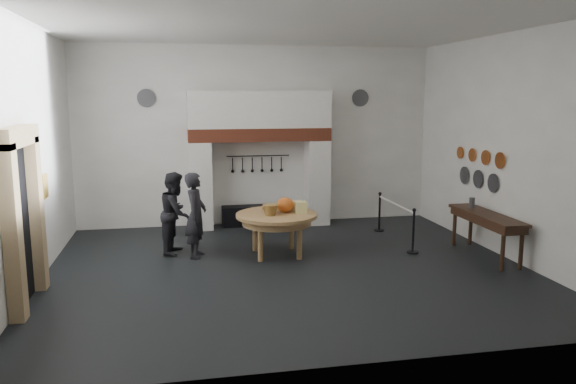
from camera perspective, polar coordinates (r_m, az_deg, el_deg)
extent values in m
cube|color=black|center=(10.84, 0.04, -7.72)|extent=(9.00, 8.00, 0.02)
cube|color=silver|center=(10.42, 0.04, 16.61)|extent=(9.00, 8.00, 0.02)
cube|color=white|center=(14.32, -3.13, 5.71)|extent=(9.00, 0.02, 4.50)
cube|color=white|center=(6.55, 6.93, 0.83)|extent=(9.00, 0.02, 4.50)
cube|color=white|center=(10.48, -24.90, 3.34)|extent=(0.02, 8.00, 4.50)
cube|color=white|center=(12.10, 21.48, 4.31)|extent=(0.02, 8.00, 4.50)
cube|color=silver|center=(13.97, -8.87, 0.66)|extent=(0.55, 0.70, 2.15)
cube|color=silver|center=(14.40, 2.94, 1.03)|extent=(0.55, 0.70, 2.15)
cube|color=#9E442B|center=(13.97, -2.92, 5.86)|extent=(3.50, 0.72, 0.32)
cube|color=silver|center=(13.94, -2.94, 8.36)|extent=(3.50, 0.70, 0.90)
cube|color=black|center=(14.33, -2.89, -2.37)|extent=(1.90, 0.45, 0.50)
cylinder|color=black|center=(14.29, -3.06, 3.69)|extent=(1.60, 0.02, 0.02)
cube|color=black|center=(9.67, -25.66, -3.20)|extent=(0.04, 1.10, 2.50)
cube|color=tan|center=(8.98, -26.21, -3.86)|extent=(0.22, 0.30, 2.60)
cube|color=tan|center=(10.30, -24.25, -2.07)|extent=(0.22, 0.30, 2.60)
cube|color=tan|center=(9.46, -25.76, 5.11)|extent=(0.22, 1.70, 0.30)
cube|color=gold|center=(11.33, -23.49, 0.53)|extent=(0.05, 0.34, 0.44)
cylinder|color=tan|center=(11.50, -1.17, -2.37)|extent=(1.85, 1.85, 0.07)
ellipsoid|color=orange|center=(11.60, -0.29, -1.31)|extent=(0.36, 0.36, 0.31)
cube|color=#E2DE87|center=(11.52, 1.32, -1.57)|extent=(0.22, 0.22, 0.24)
cube|color=#D6B980|center=(11.81, 0.90, -1.38)|extent=(0.18, 0.18, 0.20)
cone|color=olive|center=(11.30, -1.79, -1.84)|extent=(0.36, 0.36, 0.22)
ellipsoid|color=#A6773B|center=(11.81, -1.95, -1.57)|extent=(0.31, 0.18, 0.13)
imported|color=black|center=(11.52, -9.34, -2.34)|extent=(0.57, 0.72, 1.74)
imported|color=black|center=(11.91, -11.33, -2.08)|extent=(0.84, 0.97, 1.71)
cube|color=#372014|center=(12.07, 19.54, -2.22)|extent=(0.55, 2.20, 0.06)
cylinder|color=#505055|center=(12.55, 18.18, -1.05)|extent=(0.12, 0.12, 0.22)
cylinder|color=#C6662D|center=(12.28, 20.73, 3.02)|extent=(0.03, 0.34, 0.34)
cylinder|color=#C6662D|center=(12.75, 19.43, 3.32)|extent=(0.03, 0.32, 0.32)
cylinder|color=#C6662D|center=(13.22, 18.22, 3.60)|extent=(0.03, 0.30, 0.30)
cylinder|color=#C6662D|center=(13.70, 17.10, 3.85)|extent=(0.03, 0.28, 0.28)
cylinder|color=#4C4C51|center=(12.51, 20.11, 0.86)|extent=(0.03, 0.40, 0.40)
cylinder|color=#4C4C51|center=(13.02, 18.75, 1.26)|extent=(0.03, 0.40, 0.40)
cylinder|color=#4C4C51|center=(13.54, 17.49, 1.64)|extent=(0.03, 0.40, 0.40)
cylinder|color=#4C4C51|center=(14.12, -14.20, 9.24)|extent=(0.44, 0.03, 0.44)
cylinder|color=#4C4C51|center=(14.87, 7.36, 9.46)|extent=(0.44, 0.03, 0.44)
cylinder|color=black|center=(12.01, 12.62, -3.99)|extent=(0.05, 0.05, 0.90)
cylinder|color=black|center=(13.82, 9.28, -2.09)|extent=(0.05, 0.05, 0.90)
cylinder|color=silver|center=(12.83, 10.89, -1.23)|extent=(0.04, 2.00, 0.04)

